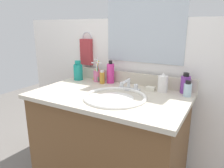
{
  "coord_description": "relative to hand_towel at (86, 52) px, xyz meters",
  "views": [
    {
      "loc": [
        0.67,
        -1.15,
        1.24
      ],
      "look_at": [
        0.02,
        0.0,
        0.88
      ],
      "focal_mm": 33.76,
      "sensor_mm": 36.0,
      "label": 1
    }
  ],
  "objects": [
    {
      "name": "sink_basin",
      "position": [
        0.49,
        -0.38,
        -0.25
      ],
      "size": [
        0.4,
        0.4,
        0.11
      ],
      "color": "white",
      "rests_on": "countertop"
    },
    {
      "name": "vanity_cabinet",
      "position": [
        0.41,
        -0.32,
        -0.64
      ],
      "size": [
        0.98,
        0.57,
        0.78
      ],
      "primitive_type": "cube",
      "color": "brown",
      "rests_on": "ground_plane"
    },
    {
      "name": "bottle_gel_clear",
      "position": [
        0.87,
        -0.12,
        -0.17
      ],
      "size": [
        0.05,
        0.05,
        0.1
      ],
      "color": "silver",
      "rests_on": "countertop"
    },
    {
      "name": "mirror_panel",
      "position": [
        0.51,
        0.02,
        0.23
      ],
      "size": [
        0.6,
        0.01,
        0.56
      ],
      "primitive_type": "cube",
      "color": "#B2BCC6"
    },
    {
      "name": "back_wall",
      "position": [
        0.41,
        0.04,
        -0.38
      ],
      "size": [
        2.12,
        0.04,
        1.3
      ],
      "primitive_type": "cube",
      "color": "white",
      "rests_on": "ground_plane"
    },
    {
      "name": "bottle_oil_amber",
      "position": [
        0.23,
        -0.12,
        -0.17
      ],
      "size": [
        0.04,
        0.04,
        0.1
      ],
      "color": "gold",
      "rests_on": "countertop"
    },
    {
      "name": "bottle_lotion_white",
      "position": [
        0.71,
        -0.11,
        -0.16
      ],
      "size": [
        0.07,
        0.07,
        0.13
      ],
      "color": "white",
      "rests_on": "countertop"
    },
    {
      "name": "bottle_soap_pink",
      "position": [
        0.28,
        -0.07,
        -0.14
      ],
      "size": [
        0.06,
        0.06,
        0.18
      ],
      "color": "#D8338C",
      "rests_on": "countertop"
    },
    {
      "name": "countertop",
      "position": [
        0.41,
        -0.32,
        -0.23
      ],
      "size": [
        1.02,
        0.62,
        0.03
      ],
      "primitive_type": "cube",
      "color": "beige",
      "rests_on": "vanity_cabinet"
    },
    {
      "name": "cup_pink",
      "position": [
        0.16,
        -0.08,
        -0.17
      ],
      "size": [
        0.07,
        0.07,
        0.19
      ],
      "color": "#D16693",
      "rests_on": "countertop"
    },
    {
      "name": "soap_bar",
      "position": [
        0.63,
        -0.11,
        -0.21
      ],
      "size": [
        0.06,
        0.04,
        0.02
      ],
      "primitive_type": "cube",
      "color": "white",
      "rests_on": "countertop"
    },
    {
      "name": "bottle_cream_purple",
      "position": [
        0.85,
        -0.06,
        -0.16
      ],
      "size": [
        0.06,
        0.06,
        0.14
      ],
      "color": "#7A3899",
      "rests_on": "countertop"
    },
    {
      "name": "faucet",
      "position": [
        0.49,
        -0.18,
        -0.19
      ],
      "size": [
        0.16,
        0.1,
        0.08
      ],
      "color": "silver",
      "rests_on": "countertop"
    },
    {
      "name": "hand_towel",
      "position": [
        0.0,
        0.0,
        0.0
      ],
      "size": [
        0.11,
        0.04,
        0.22
      ],
      "primitive_type": "cube",
      "color": "#A53338"
    },
    {
      "name": "towel_ring",
      "position": [
        0.0,
        0.02,
        0.12
      ],
      "size": [
        0.1,
        0.01,
        0.1
      ],
      "primitive_type": "torus",
      "rotation": [
        1.57,
        0.0,
        0.0
      ],
      "color": "silver"
    },
    {
      "name": "bottle_mouthwash_teal",
      "position": [
        -0.0,
        -0.12,
        -0.15
      ],
      "size": [
        0.08,
        0.08,
        0.16
      ],
      "color": "teal",
      "rests_on": "countertop"
    },
    {
      "name": "backsplash",
      "position": [
        0.41,
        -0.02,
        -0.17
      ],
      "size": [
        1.02,
        0.02,
        0.09
      ],
      "primitive_type": "cube",
      "color": "beige",
      "rests_on": "countertop"
    }
  ]
}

